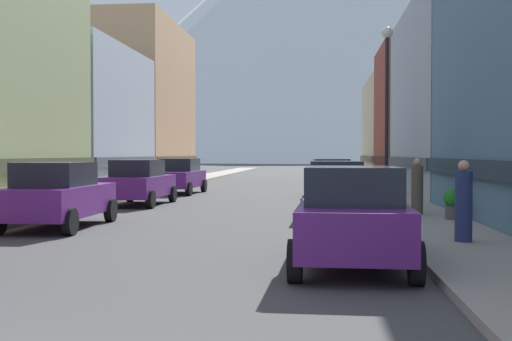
{
  "coord_description": "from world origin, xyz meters",
  "views": [
    {
      "loc": [
        3.18,
        -4.09,
        2.0
      ],
      "look_at": [
        0.18,
        27.52,
        1.2
      ],
      "focal_mm": 45.53,
      "sensor_mm": 36.0,
      "label": 1
    }
  ],
  "objects_px": {
    "car_right_2": "(331,178)",
    "pedestrian_1": "(464,204)",
    "potted_plant_1": "(453,203)",
    "streetlamp_right": "(387,91)",
    "car_left_1": "(58,195)",
    "car_left_2": "(139,182)",
    "car_right_1": "(337,188)",
    "car_left_3": "(179,176)",
    "car_right_0": "(352,216)",
    "pedestrian_0": "(417,188)"
  },
  "relations": [
    {
      "from": "car_left_1",
      "to": "pedestrian_0",
      "type": "relative_size",
      "value": 2.57
    },
    {
      "from": "potted_plant_1",
      "to": "pedestrian_1",
      "type": "xyz_separation_m",
      "value": [
        -0.75,
        -4.77,
        0.33
      ]
    },
    {
      "from": "car_right_2",
      "to": "pedestrian_0",
      "type": "bearing_deg",
      "value": -76.12
    },
    {
      "from": "car_right_0",
      "to": "car_left_2",
      "type": "bearing_deg",
      "value": 119.74
    },
    {
      "from": "car_left_3",
      "to": "pedestrian_0",
      "type": "relative_size",
      "value": 2.6
    },
    {
      "from": "car_left_3",
      "to": "pedestrian_1",
      "type": "distance_m",
      "value": 20.87
    },
    {
      "from": "car_right_2",
      "to": "pedestrian_0",
      "type": "relative_size",
      "value": 2.59
    },
    {
      "from": "car_left_2",
      "to": "streetlamp_right",
      "type": "relative_size",
      "value": 0.76
    },
    {
      "from": "car_right_1",
      "to": "car_right_2",
      "type": "distance_m",
      "value": 9.39
    },
    {
      "from": "car_right_0",
      "to": "car_right_1",
      "type": "bearing_deg",
      "value": 90.0
    },
    {
      "from": "car_left_2",
      "to": "pedestrian_0",
      "type": "distance_m",
      "value": 11.01
    },
    {
      "from": "car_left_2",
      "to": "car_right_0",
      "type": "distance_m",
      "value": 15.32
    },
    {
      "from": "car_right_2",
      "to": "pedestrian_1",
      "type": "distance_m",
      "value": 16.47
    },
    {
      "from": "car_left_3",
      "to": "car_right_2",
      "type": "distance_m",
      "value": 7.86
    },
    {
      "from": "potted_plant_1",
      "to": "streetlamp_right",
      "type": "distance_m",
      "value": 4.25
    },
    {
      "from": "pedestrian_0",
      "to": "streetlamp_right",
      "type": "xyz_separation_m",
      "value": [
        -0.9,
        0.39,
        3.04
      ]
    },
    {
      "from": "car_left_2",
      "to": "pedestrian_0",
      "type": "relative_size",
      "value": 2.58
    },
    {
      "from": "car_left_1",
      "to": "car_left_3",
      "type": "height_order",
      "value": "same"
    },
    {
      "from": "car_right_2",
      "to": "pedestrian_1",
      "type": "height_order",
      "value": "pedestrian_1"
    },
    {
      "from": "car_right_2",
      "to": "potted_plant_1",
      "type": "xyz_separation_m",
      "value": [
        3.2,
        -11.52,
        -0.28
      ]
    },
    {
      "from": "car_left_1",
      "to": "car_right_2",
      "type": "bearing_deg",
      "value": 60.44
    },
    {
      "from": "car_left_2",
      "to": "potted_plant_1",
      "type": "distance_m",
      "value": 12.41
    },
    {
      "from": "pedestrian_0",
      "to": "potted_plant_1",
      "type": "bearing_deg",
      "value": -65.02
    },
    {
      "from": "car_right_0",
      "to": "streetlamp_right",
      "type": "distance_m",
      "value": 9.82
    },
    {
      "from": "car_right_2",
      "to": "pedestrian_1",
      "type": "relative_size",
      "value": 2.59
    },
    {
      "from": "car_left_1",
      "to": "car_left_2",
      "type": "xyz_separation_m",
      "value": [
        -0.0,
        7.99,
        0.0
      ]
    },
    {
      "from": "car_left_1",
      "to": "pedestrian_1",
      "type": "bearing_deg",
      "value": -16.03
    },
    {
      "from": "car_left_3",
      "to": "pedestrian_1",
      "type": "bearing_deg",
      "value": -61.23
    },
    {
      "from": "potted_plant_1",
      "to": "pedestrian_0",
      "type": "distance_m",
      "value": 1.81
    },
    {
      "from": "car_left_1",
      "to": "car_right_0",
      "type": "bearing_deg",
      "value": -34.94
    },
    {
      "from": "pedestrian_1",
      "to": "streetlamp_right",
      "type": "distance_m",
      "value": 7.48
    },
    {
      "from": "potted_plant_1",
      "to": "streetlamp_right",
      "type": "relative_size",
      "value": 0.15
    },
    {
      "from": "car_left_2",
      "to": "car_right_2",
      "type": "distance_m",
      "value": 9.33
    },
    {
      "from": "car_right_1",
      "to": "car_right_2",
      "type": "height_order",
      "value": "same"
    },
    {
      "from": "potted_plant_1",
      "to": "pedestrian_1",
      "type": "distance_m",
      "value": 4.84
    },
    {
      "from": "streetlamp_right",
      "to": "pedestrian_0",
      "type": "bearing_deg",
      "value": -23.57
    },
    {
      "from": "car_left_1",
      "to": "car_right_1",
      "type": "xyz_separation_m",
      "value": [
        7.6,
        4.01,
        0.0
      ]
    },
    {
      "from": "potted_plant_1",
      "to": "streetlamp_right",
      "type": "xyz_separation_m",
      "value": [
        -1.65,
        2.0,
        3.36
      ]
    },
    {
      "from": "potted_plant_1",
      "to": "pedestrian_0",
      "type": "height_order",
      "value": "pedestrian_0"
    },
    {
      "from": "car_right_0",
      "to": "potted_plant_1",
      "type": "relative_size",
      "value": 5.1
    },
    {
      "from": "car_left_1",
      "to": "streetlamp_right",
      "type": "bearing_deg",
      "value": 23.01
    },
    {
      "from": "car_left_3",
      "to": "car_right_1",
      "type": "bearing_deg",
      "value": -56.32
    },
    {
      "from": "car_right_0",
      "to": "car_right_2",
      "type": "xyz_separation_m",
      "value": [
        0.0,
        18.71,
        0.0
      ]
    },
    {
      "from": "car_left_3",
      "to": "pedestrian_1",
      "type": "height_order",
      "value": "pedestrian_1"
    },
    {
      "from": "pedestrian_1",
      "to": "pedestrian_0",
      "type": "bearing_deg",
      "value": 90.0
    },
    {
      "from": "car_left_2",
      "to": "car_right_1",
      "type": "bearing_deg",
      "value": -27.65
    },
    {
      "from": "car_left_1",
      "to": "car_left_2",
      "type": "height_order",
      "value": "same"
    },
    {
      "from": "car_left_2",
      "to": "car_right_0",
      "type": "height_order",
      "value": "same"
    },
    {
      "from": "car_left_1",
      "to": "car_left_3",
      "type": "bearing_deg",
      "value": 89.99
    },
    {
      "from": "streetlamp_right",
      "to": "car_right_1",
      "type": "bearing_deg",
      "value": 175.39
    }
  ]
}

